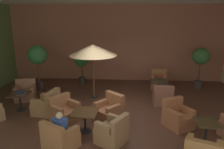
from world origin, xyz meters
The scene contains 22 objects.
ground_plane centered at (0.00, 0.00, -0.01)m, with size 11.32×8.46×0.02m, color #523225.
wall_back_brick centered at (0.00, 4.19, 1.97)m, with size 11.32×0.08×3.95m, color #A4634A.
cafe_table_front_left centered at (-3.36, 0.00, 0.51)m, with size 0.75×0.75×0.65m.
armchair_front_left_north centered at (-2.27, -0.22, 0.33)m, with size 0.93×0.90×0.90m.
armchair_front_left_east centered at (-3.65, 1.06, 0.31)m, with size 0.96×0.94×0.84m.
cafe_table_front_right centered at (-0.69, -1.34, 0.52)m, with size 0.79×0.79×0.65m.
armchair_front_right_north centered at (-1.50, -0.73, 0.31)m, with size 1.08×1.09×0.85m.
armchair_front_right_east centered at (-1.20, -2.21, 0.29)m, with size 1.04×1.01×0.78m.
armchair_front_right_south centered at (0.16, -1.86, 0.32)m, with size 0.99×1.00×0.83m.
armchair_front_right_west centered at (-0.02, -0.58, 0.33)m, with size 1.07×1.07×0.90m.
cafe_table_mid_center centered at (1.96, 1.94, 0.49)m, with size 0.78×0.78×0.65m.
armchair_mid_center_north centered at (1.96, 0.93, 0.31)m, with size 0.71×0.78×0.85m.
armchair_mid_center_east centered at (2.09, 2.94, 0.34)m, with size 0.79×0.80×0.90m.
cafe_table_rear_right centered at (2.70, -1.75, 0.50)m, with size 0.63×0.63×0.65m.
armchair_rear_right_south centered at (2.15, -0.82, 0.32)m, with size 1.01×1.03×0.87m.
patio_umbrella_tall_red centered at (-0.84, 1.46, 2.04)m, with size 1.96×1.96×2.28m.
potted_tree_left_corner centered at (-3.53, 2.27, 1.56)m, with size 0.87×0.87×2.11m.
potted_tree_mid_left centered at (3.98, 2.99, 1.43)m, with size 0.79×0.79×1.96m.
potted_tree_mid_right centered at (-1.73, 3.37, 1.14)m, with size 0.70×0.70×1.59m.
patron_by_window centered at (-1.18, -2.18, 0.67)m, with size 0.41×0.38×0.61m.
iced_drink_cup centered at (-3.25, 0.00, 0.70)m, with size 0.08×0.08×0.11m, color white.
open_laptop centered at (-3.27, -0.07, 0.70)m, with size 0.36×0.31×0.20m.
Camera 1 is at (0.50, -7.11, 3.41)m, focal length 34.50 mm.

